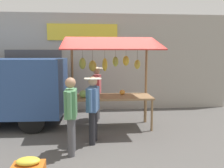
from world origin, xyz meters
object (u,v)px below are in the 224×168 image
object	(u,v)px
market_stall	(110,71)
vendor_with_sunhat	(97,89)
shopper_in_striped_shirt	(71,111)
shopper_with_ponytail	(93,105)

from	to	relation	value
market_stall	vendor_with_sunhat	distance (m)	0.98
market_stall	shopper_in_striped_shirt	world-z (taller)	market_stall
market_stall	shopper_with_ponytail	world-z (taller)	market_stall
market_stall	shopper_with_ponytail	xyz separation A→B (m)	(0.47, 1.10, -0.67)
shopper_with_ponytail	vendor_with_sunhat	bearing A→B (deg)	8.47
shopper_in_striped_shirt	shopper_with_ponytail	bearing A→B (deg)	-38.11
shopper_in_striped_shirt	shopper_with_ponytail	world-z (taller)	shopper_in_striped_shirt
market_stall	shopper_with_ponytail	size ratio (longest dim) A/B	1.64
market_stall	vendor_with_sunhat	xyz separation A→B (m)	(0.34, -0.71, -0.59)
market_stall	shopper_in_striped_shirt	xyz separation A→B (m)	(0.92, 1.65, -0.65)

